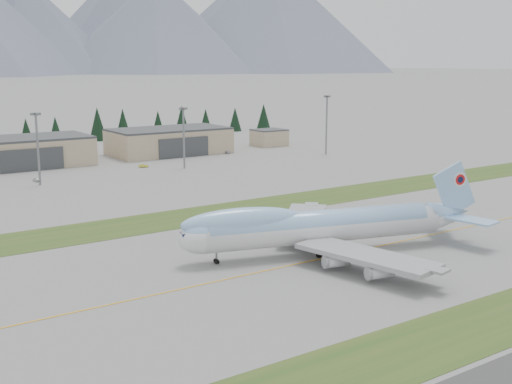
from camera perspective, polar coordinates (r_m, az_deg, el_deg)
ground at (r=124.43m, az=4.70°, el=-6.18°), size 7000.00×7000.00×0.00m
grass_strip_near at (r=99.56m, az=18.77°, el=-11.37°), size 400.00×14.00×0.08m
grass_strip_far at (r=160.67m, az=-5.37°, el=-2.15°), size 400.00×18.00×0.08m
taxiway_line_main at (r=124.43m, az=4.70°, el=-6.18°), size 400.00×0.40×0.02m
boeing_747_freighter at (r=128.34m, az=5.77°, el=-3.01°), size 65.59×54.55×17.28m
hangar_center at (r=251.46m, az=-20.07°, el=3.38°), size 48.00×26.60×10.80m
hangar_right at (r=271.99m, az=-7.72°, el=4.52°), size 48.00×26.60×10.80m
control_shed at (r=296.01m, az=1.18°, el=4.87°), size 14.00×12.00×7.60m
floodlight_masts at (r=218.35m, az=-13.57°, el=5.45°), size 163.63×7.56×24.62m
service_vehicle_a at (r=218.33m, az=-18.91°, el=0.89°), size 1.76×3.87×1.29m
service_vehicle_b at (r=238.02m, az=-9.97°, el=2.17°), size 3.79×2.42×1.18m
service_vehicle_c at (r=271.40m, az=-2.61°, el=3.45°), size 2.02×4.23×1.19m
conifer_belt at (r=313.57m, az=-20.90°, el=5.14°), size 275.33×15.71×16.41m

